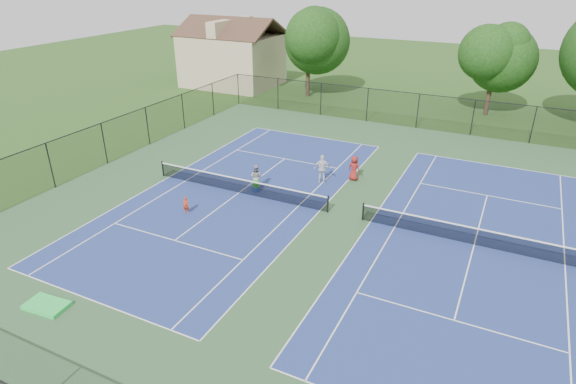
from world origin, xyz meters
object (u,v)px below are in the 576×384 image
at_px(tree_back_c, 496,55).
at_px(clapboard_house, 232,58).
at_px(ball_hopper, 256,184).
at_px(child_player, 186,205).
at_px(bystander_c, 354,168).
at_px(ball_crate, 256,189).
at_px(bystander_a, 322,169).
at_px(instructor, 256,177).
at_px(tree_back_a, 309,38).

bearing_deg(tree_back_c, clapboard_house, -180.00).
relative_size(tree_back_c, ball_hopper, 19.97).
height_order(tree_back_c, child_player, tree_back_c).
height_order(tree_back_c, ball_hopper, tree_back_c).
distance_m(tree_back_c, bystander_c, 21.42).
bearing_deg(ball_crate, bystander_a, 45.25).
height_order(tree_back_c, instructor, tree_back_c).
height_order(clapboard_house, ball_crate, clapboard_house).
bearing_deg(bystander_c, instructor, 46.22).
height_order(tree_back_c, bystander_c, tree_back_c).
relative_size(child_player, bystander_c, 0.60).
relative_size(tree_back_a, ball_crate, 24.48).
bearing_deg(clapboard_house, bystander_c, -42.52).
distance_m(clapboard_house, bystander_c, 29.62).
distance_m(tree_back_c, child_player, 31.97).
relative_size(tree_back_a, instructor, 5.65).
relative_size(bystander_a, ball_crate, 5.06).
distance_m(clapboard_house, instructor, 29.30).
bearing_deg(ball_hopper, tree_back_a, 106.36).
relative_size(clapboard_house, bystander_a, 5.71).
bearing_deg(bystander_c, child_player, 58.78).
distance_m(child_player, instructor, 5.07).
height_order(bystander_a, ball_hopper, bystander_a).
relative_size(tree_back_a, tree_back_c, 1.09).
height_order(child_player, ball_hopper, child_player).
xyz_separation_m(tree_back_a, ball_crate, (6.87, -23.39, -5.88)).
relative_size(ball_crate, ball_hopper, 0.89).
height_order(child_player, instructor, instructor).
height_order(child_player, bystander_a, bystander_a).
height_order(clapboard_house, child_player, clapboard_house).
xyz_separation_m(tree_back_c, bystander_a, (-7.97, -21.20, -4.53)).
bearing_deg(ball_crate, bystander_c, 42.10).
relative_size(clapboard_house, bystander_c, 6.48).
relative_size(instructor, bystander_a, 0.86).
bearing_deg(bystander_a, instructor, 18.87).
relative_size(tree_back_a, child_player, 9.13).
relative_size(tree_back_a, ball_hopper, 21.76).
relative_size(tree_back_c, bystander_c, 5.04).
relative_size(child_player, ball_crate, 2.68).
bearing_deg(instructor, ball_crate, 117.74).
bearing_deg(tree_back_c, tree_back_a, -176.82).
relative_size(tree_back_c, clapboard_house, 0.78).
bearing_deg(tree_back_a, tree_back_c, 3.18).
bearing_deg(tree_back_c, ball_crate, -114.53).
bearing_deg(clapboard_house, tree_back_c, 0.00).
bearing_deg(bystander_c, bystander_a, 43.41).
relative_size(instructor, ball_crate, 4.33).
bearing_deg(child_player, bystander_a, 43.23).
xyz_separation_m(instructor, bystander_a, (3.35, 2.78, 0.14)).
height_order(tree_back_a, bystander_a, tree_back_a).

